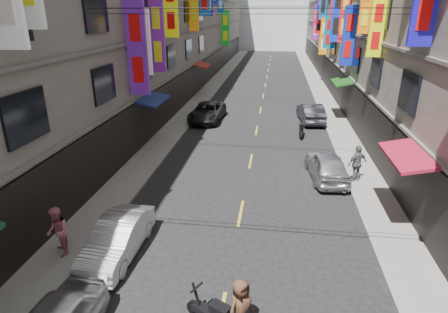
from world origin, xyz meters
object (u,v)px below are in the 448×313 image
(pedestrian_lfar, at_px, (58,232))
(pedestrian_rfar, at_px, (357,163))
(scooter_far_right, at_px, (301,130))
(car_right_mid, at_px, (327,166))
(car_left_mid, at_px, (117,239))
(car_right_far, at_px, (311,113))
(pedestrian_crossing, at_px, (240,307))
(car_left_far, at_px, (207,112))

(pedestrian_lfar, height_order, pedestrian_rfar, pedestrian_rfar)
(scooter_far_right, relative_size, car_right_mid, 0.43)
(pedestrian_lfar, bearing_deg, pedestrian_rfar, 87.16)
(car_left_mid, relative_size, car_right_far, 0.91)
(car_left_mid, bearing_deg, pedestrian_lfar, -167.05)
(scooter_far_right, bearing_deg, pedestrian_rfar, 110.47)
(scooter_far_right, xyz_separation_m, car_right_mid, (0.89, -6.87, 0.27))
(pedestrian_crossing, bearing_deg, car_left_mid, 98.31)
(pedestrian_lfar, distance_m, pedestrian_crossing, 6.96)
(scooter_far_right, xyz_separation_m, pedestrian_crossing, (-2.52, -17.34, 0.40))
(car_right_far, relative_size, pedestrian_crossing, 2.64)
(pedestrian_rfar, xyz_separation_m, pedestrian_crossing, (-4.81, -10.15, -0.22))
(car_left_mid, xyz_separation_m, pedestrian_rfar, (9.40, 7.33, 0.39))
(pedestrian_rfar, bearing_deg, car_left_mid, 5.75)
(scooter_far_right, distance_m, pedestrian_lfar, 17.46)
(pedestrian_rfar, bearing_deg, car_right_far, -114.96)
(pedestrian_crossing, bearing_deg, car_right_mid, 21.82)
(car_left_mid, xyz_separation_m, car_right_mid, (8.00, 7.65, 0.05))
(car_left_mid, height_order, pedestrian_rfar, pedestrian_rfar)
(pedestrian_lfar, relative_size, pedestrian_crossing, 1.07)
(car_right_far, xyz_separation_m, pedestrian_lfar, (-9.94, -18.75, 0.29))
(car_left_far, bearing_deg, car_right_mid, -49.13)
(car_left_far, distance_m, car_right_mid, 12.78)
(car_right_far, relative_size, pedestrian_rfar, 2.37)
(car_right_far, distance_m, pedestrian_lfar, 21.22)
(car_right_mid, distance_m, pedestrian_rfar, 1.48)
(scooter_far_right, xyz_separation_m, car_left_mid, (-7.11, -14.52, 0.22))
(car_left_mid, bearing_deg, scooter_far_right, 65.08)
(car_left_far, bearing_deg, pedestrian_crossing, -75.24)
(scooter_far_right, height_order, pedestrian_crossing, pedestrian_crossing)
(scooter_far_right, distance_m, pedestrian_rfar, 7.57)
(car_left_mid, xyz_separation_m, car_left_far, (0.00, 17.62, 0.03))
(car_left_far, height_order, pedestrian_crossing, pedestrian_crossing)
(car_right_mid, relative_size, pedestrian_rfar, 2.24)
(car_right_far, bearing_deg, pedestrian_rfar, 90.89)
(car_left_mid, distance_m, pedestrian_lfar, 2.01)
(car_left_far, bearing_deg, car_right_far, 7.29)
(car_left_far, relative_size, car_right_far, 1.13)
(car_left_mid, height_order, car_right_mid, car_right_mid)
(car_right_far, distance_m, pedestrian_rfar, 11.10)
(car_left_mid, height_order, pedestrian_lfar, pedestrian_lfar)
(car_left_mid, relative_size, pedestrian_crossing, 2.40)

